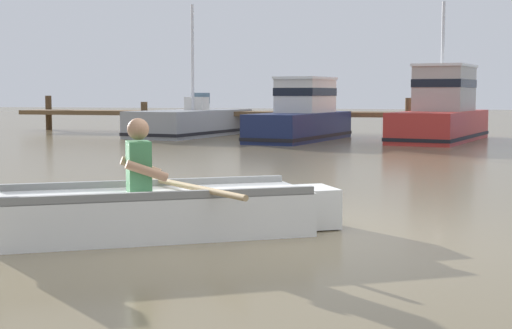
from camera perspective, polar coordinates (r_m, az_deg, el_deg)
The scene contains 6 objects.
ground_plane at distance 7.79m, azimuth 0.69°, elevation -5.22°, with size 120.00×120.00×0.00m, color #7A6B4C.
wooden_dock at distance 27.08m, azimuth -3.34°, elevation 3.88°, with size 14.72×1.64×1.33m.
rowboat_with_person at distance 7.73m, azimuth -7.19°, elevation -3.45°, with size 3.41×2.55×1.19m.
moored_boat_grey at distance 25.52m, azimuth -4.92°, elevation 3.13°, with size 2.97×5.59×4.38m.
moored_boat_navy at distance 23.04m, azimuth 3.49°, elevation 3.62°, with size 2.50×5.24×1.92m.
moored_boat_red at distance 23.49m, azimuth 13.85°, elevation 3.83°, with size 2.98×5.68×4.15m.
Camera 1 is at (1.90, -7.41, 1.44)m, focal length 52.93 mm.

